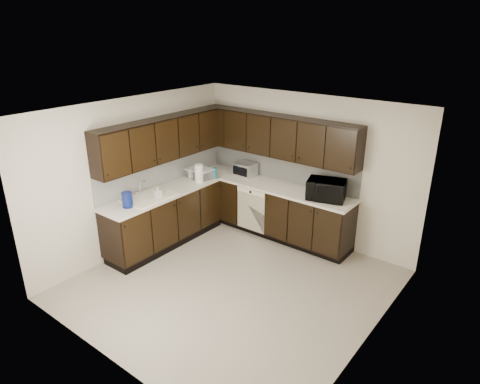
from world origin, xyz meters
name	(u,v)px	position (x,y,z in m)	size (l,w,h in m)	color
floor	(232,284)	(0.00, 0.00, 0.00)	(4.00, 4.00, 0.00)	#AA9E8D
ceiling	(230,113)	(0.00, 0.00, 2.50)	(4.00, 4.00, 0.00)	white
wall_back	(306,168)	(0.00, 2.00, 1.25)	(4.00, 0.02, 2.50)	beige
wall_left	(135,175)	(-2.00, 0.00, 1.25)	(0.02, 4.00, 2.50)	beige
wall_right	(375,250)	(2.00, 0.00, 1.25)	(0.02, 4.00, 2.50)	beige
wall_front	(106,268)	(0.00, -2.00, 1.25)	(4.00, 0.02, 2.50)	beige
lower_cabinets	(227,215)	(-1.01, 1.11, 0.41)	(3.00, 2.80, 0.90)	black
countertop	(226,188)	(-1.01, 1.11, 0.92)	(3.03, 2.83, 0.04)	white
backsplash	(224,168)	(-1.22, 1.32, 1.18)	(3.00, 2.80, 0.48)	beige
upper_cabinets	(225,137)	(-1.10, 1.20, 1.77)	(3.00, 2.80, 0.70)	black
dishwasher	(251,207)	(-0.70, 1.41, 0.55)	(0.58, 0.04, 0.78)	#FAF2CD
sink	(149,201)	(-1.68, -0.01, 0.88)	(0.54, 0.82, 0.42)	#FAF2CD
microwave	(326,190)	(0.57, 1.66, 1.10)	(0.58, 0.40, 0.32)	black
soap_bottle_a	(158,193)	(-1.53, 0.06, 1.04)	(0.09, 0.09, 0.20)	gray
soap_bottle_b	(191,172)	(-1.80, 1.07, 1.05)	(0.09, 0.09, 0.23)	gray
toaster_oven	(245,169)	(-1.12, 1.78, 1.06)	(0.39, 0.29, 0.24)	silver
storage_bin	(200,174)	(-1.67, 1.17, 1.02)	(0.43, 0.32, 0.17)	silver
blue_pitcher	(127,200)	(-1.65, -0.45, 1.06)	(0.16, 0.16, 0.24)	navy
teal_tumbler	(214,173)	(-1.48, 1.35, 1.03)	(0.08, 0.08, 0.18)	#0C7C89
paper_towel_roll	(199,173)	(-1.54, 1.01, 1.10)	(0.15, 0.15, 0.32)	white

